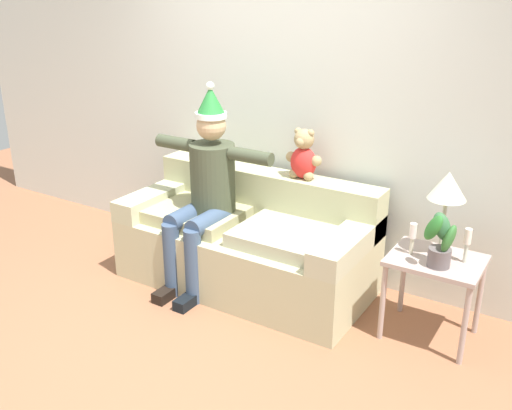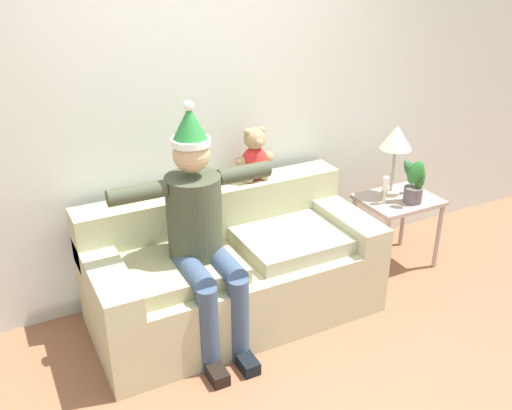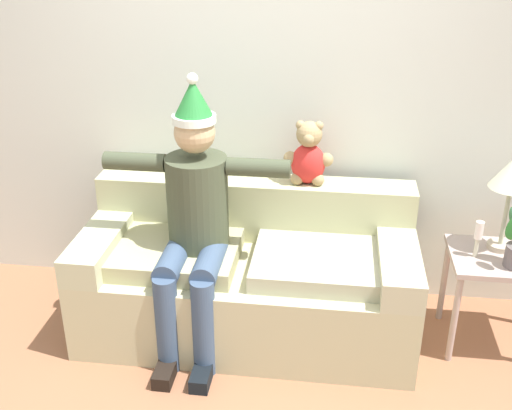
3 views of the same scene
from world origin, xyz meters
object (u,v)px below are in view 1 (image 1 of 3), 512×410
at_px(teddy_bear, 303,156).
at_px(candle_short, 467,241).
at_px(potted_plant, 440,242).
at_px(side_table, 435,271).
at_px(candle_tall, 413,235).
at_px(couch, 248,242).
at_px(person_seated, 205,186).
at_px(table_lamp, 447,190).

xyz_separation_m(teddy_bear, candle_short, (1.27, -0.22, -0.29)).
distance_m(teddy_bear, potted_plant, 1.23).
bearing_deg(teddy_bear, side_table, -13.39).
distance_m(potted_plant, candle_short, 0.19).
xyz_separation_m(potted_plant, candle_tall, (-0.20, 0.08, -0.03)).
bearing_deg(teddy_bear, couch, -138.89).
relative_size(person_seated, table_lamp, 2.81).
xyz_separation_m(side_table, candle_short, (0.16, 0.04, 0.23)).
bearing_deg(potted_plant, side_table, 108.38).
relative_size(teddy_bear, candle_short, 1.68).
xyz_separation_m(person_seated, candle_tall, (1.53, 0.15, -0.09)).
xyz_separation_m(person_seated, table_lamp, (1.69, 0.26, 0.21)).
bearing_deg(candle_short, couch, -178.16).
distance_m(side_table, candle_tall, 0.28).
bearing_deg(side_table, couch, -179.56).
height_order(couch, candle_tall, couch).
bearing_deg(table_lamp, person_seated, -171.09).
height_order(person_seated, side_table, person_seated).
height_order(potted_plant, candle_short, potted_plant).
bearing_deg(candle_short, teddy_bear, 170.01).
height_order(side_table, candle_short, candle_short).
distance_m(person_seated, candle_short, 1.87).
bearing_deg(person_seated, candle_tall, 5.64).
distance_m(teddy_bear, candle_tall, 1.03).
bearing_deg(teddy_bear, candle_short, -9.99).
xyz_separation_m(couch, teddy_bear, (0.31, 0.27, 0.67)).
xyz_separation_m(teddy_bear, side_table, (1.11, -0.26, -0.53)).
height_order(side_table, candle_tall, candle_tall).
height_order(teddy_bear, candle_tall, teddy_bear).
bearing_deg(person_seated, table_lamp, 8.91).
bearing_deg(side_table, candle_tall, -172.96).
bearing_deg(candle_short, candle_tall, -169.51).
bearing_deg(candle_short, person_seated, -173.50).
bearing_deg(couch, side_table, 0.44).
height_order(person_seated, table_lamp, person_seated).
height_order(person_seated, teddy_bear, person_seated).
relative_size(potted_plant, candle_tall, 1.76).
distance_m(person_seated, teddy_bear, 0.76).
bearing_deg(person_seated, teddy_bear, 36.50).
distance_m(person_seated, potted_plant, 1.73).
distance_m(couch, side_table, 1.43).
xyz_separation_m(person_seated, potted_plant, (1.73, 0.07, -0.06)).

